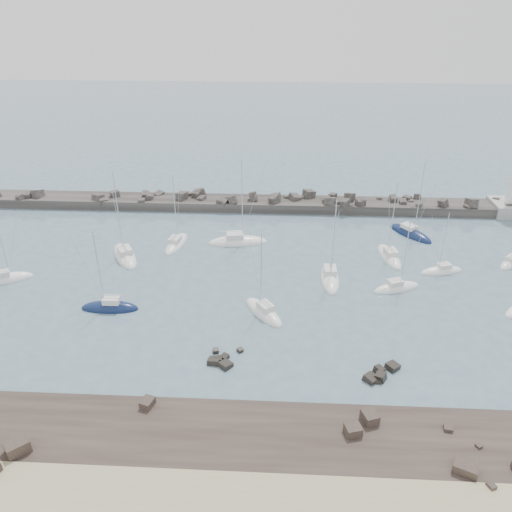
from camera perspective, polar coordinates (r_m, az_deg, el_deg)
The scene contains 18 objects.
ground at distance 67.17m, azimuth 0.65°, elevation -6.89°, with size 400.00×400.00×0.00m, color slate.
rock_shelf at distance 50.66m, azimuth -0.78°, elevation -21.16°, with size 140.00×12.15×1.99m.
rock_cluster_near at distance 59.78m, azimuth -4.06°, elevation -11.83°, with size 4.15×4.26×1.17m.
rock_cluster_far at distance 59.56m, azimuth 14.02°, elevation -13.05°, with size 4.91×4.11×1.75m.
breakwater at distance 101.01m, azimuth -2.52°, elevation 5.74°, with size 115.00×7.01×5.13m.
lighthouse at distance 109.23m, azimuth 27.22°, elevation 5.90°, with size 7.00×7.00×14.60m.
sailboat_0 at distance 83.85m, azimuth -26.63°, elevation -2.43°, with size 7.87×5.42×12.26m.
sailboat_1 at distance 84.30m, azimuth -14.73°, elevation -0.03°, with size 7.38×9.92×15.39m.
sailboat_2 at distance 71.37m, azimuth -16.34°, elevation -5.71°, with size 7.92×2.58×12.74m.
sailboat_3 at distance 86.70m, azimuth -9.09°, elevation 1.36°, with size 3.96×8.68×13.23m.
sailboat_4 at distance 86.25m, azimuth -2.08°, elevation 1.59°, with size 10.51×4.43×16.10m.
sailboat_5 at distance 67.62m, azimuth 0.88°, elevation -6.47°, with size 6.62×7.86×12.76m.
sailboat_6 at distance 76.00m, azimuth 8.44°, elevation -2.59°, with size 2.78×8.90×14.22m.
sailboat_7 at distance 75.72m, azimuth 15.75°, elevation -3.56°, with size 7.63×4.62×11.68m.
sailboat_8 at distance 93.48m, azimuth 17.21°, elevation 2.44°, with size 7.78×9.15×14.62m.
sailboat_9 at distance 82.37m, azimuth 20.43°, elevation -1.66°, with size 7.11×3.66×10.90m.
sailboat_10 at distance 84.28m, azimuth 14.97°, elevation -0.09°, with size 4.02×8.99×13.75m.
sailboat_12 at distance 89.41m, azimuth 27.15°, elevation -0.72°, with size 6.13×6.00×10.53m.
Camera 1 is at (2.14, -55.19, 38.23)m, focal length 35.00 mm.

